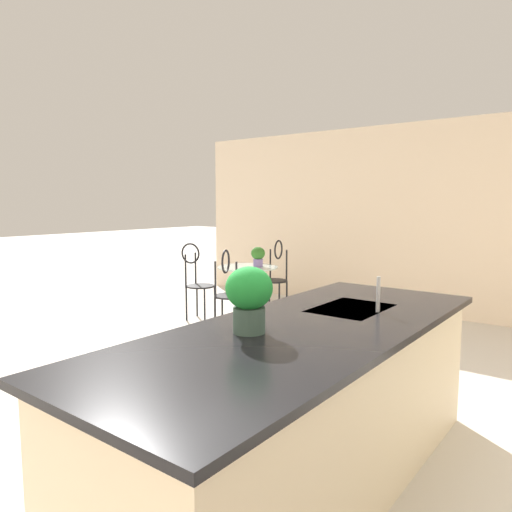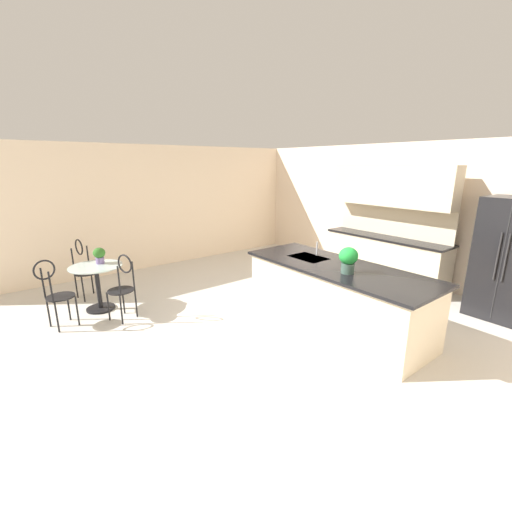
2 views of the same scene
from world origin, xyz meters
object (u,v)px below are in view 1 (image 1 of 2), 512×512
bistro_table (248,288)px  potted_plant_counter_near (249,295)px  chair_near_window (197,278)px  potted_plant_on_table (258,255)px  chair_by_island (276,273)px  chair_toward_desk (228,288)px

bistro_table → potted_plant_counter_near: bearing=38.6°
chair_near_window → potted_plant_counter_near: size_ratio=3.00×
chair_near_window → potted_plant_counter_near: potted_plant_counter_near is taller
chair_near_window → potted_plant_on_table: 0.90m
chair_by_island → chair_near_window: bearing=-29.4°
bistro_table → chair_by_island: chair_by_island is taller
bistro_table → chair_near_window: chair_near_window is taller
chair_toward_desk → potted_plant_on_table: size_ratio=3.99×
chair_toward_desk → potted_plant_on_table: (-0.74, -0.11, 0.32)m
bistro_table → chair_near_window: (0.32, -0.63, 0.13)m
bistro_table → chair_near_window: size_ratio=0.77×
potted_plant_on_table → chair_by_island: bearing=-167.0°
chair_toward_desk → potted_plant_counter_near: 3.27m
bistro_table → potted_plant_on_table: 0.46m
chair_near_window → chair_toward_desk: bearing=69.3°
chair_near_window → chair_by_island: bearing=150.6°
chair_near_window → potted_plant_on_table: bearing=120.1°
chair_by_island → chair_toward_desk: 1.38m
bistro_table → potted_plant_counter_near: size_ratio=2.31×
chair_by_island → potted_plant_counter_near: size_ratio=3.00×
chair_near_window → chair_by_island: (-1.04, 0.58, 0.00)m
chair_toward_desk → potted_plant_on_table: bearing=-171.4°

